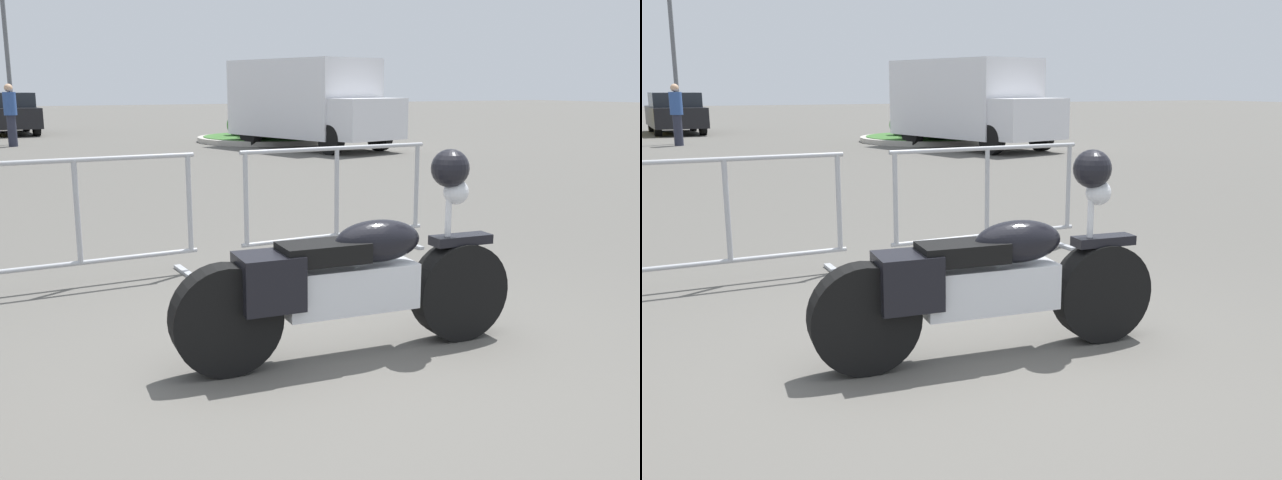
# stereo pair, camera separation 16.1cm
# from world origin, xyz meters

# --- Properties ---
(ground_plane) EXTENTS (120.00, 120.00, 0.00)m
(ground_plane) POSITION_xyz_m (0.00, 0.00, 0.00)
(ground_plane) COLOR #54514C
(motorcycle) EXTENTS (2.22, 0.42, 1.25)m
(motorcycle) POSITION_xyz_m (0.15, 0.20, 0.48)
(motorcycle) COLOR black
(motorcycle) RESTS_ON ground
(crowd_barrier_near) EXTENTS (2.00, 0.47, 1.07)m
(crowd_barrier_near) POSITION_xyz_m (-1.06, 2.57, 0.55)
(crowd_barrier_near) COLOR #9EA0A5
(crowd_barrier_near) RESTS_ON ground
(crowd_barrier_far) EXTENTS (2.00, 0.47, 1.07)m
(crowd_barrier_far) POSITION_xyz_m (1.36, 2.57, 0.55)
(crowd_barrier_far) COLOR #9EA0A5
(crowd_barrier_far) RESTS_ON ground
(delivery_van) EXTENTS (3.08, 5.32, 2.31)m
(delivery_van) POSITION_xyz_m (6.66, 13.75, 1.24)
(delivery_van) COLOR silver
(delivery_van) RESTS_ON ground
(parked_car_black) EXTENTS (1.80, 4.19, 1.41)m
(parked_car_black) POSITION_xyz_m (0.04, 23.54, 0.71)
(parked_car_black) COLOR black
(parked_car_black) RESTS_ON ground
(pedestrian) EXTENTS (0.48, 0.48, 1.69)m
(pedestrian) POSITION_xyz_m (-0.31, 17.90, 0.92)
(pedestrian) COLOR #262838
(pedestrian) RESTS_ON ground
(planter_island) EXTENTS (4.42, 4.42, 1.22)m
(planter_island) POSITION_xyz_m (6.78, 16.58, 0.39)
(planter_island) COLOR #ADA89E
(planter_island) RESTS_ON ground
(street_lamp) EXTENTS (0.36, 0.70, 5.68)m
(street_lamp) POSITION_xyz_m (-0.21, 18.63, 3.71)
(street_lamp) COLOR #595B60
(street_lamp) RESTS_ON ground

